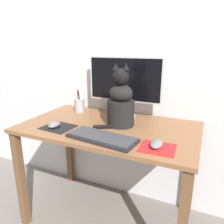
% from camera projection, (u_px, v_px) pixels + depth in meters
% --- Properties ---
extents(ground_plane, '(12.00, 12.00, 0.00)m').
position_uv_depth(ground_plane, '(109.00, 217.00, 1.69)').
color(ground_plane, slate).
extents(wall_back, '(7.00, 0.04, 2.50)m').
position_uv_depth(wall_back, '(129.00, 49.00, 1.65)').
color(wall_back, silver).
rests_on(wall_back, ground_plane).
extents(desk, '(1.17, 0.67, 0.76)m').
position_uv_depth(desk, '(109.00, 141.00, 1.51)').
color(desk, brown).
rests_on(desk, ground_plane).
extents(monitor, '(0.56, 0.17, 0.44)m').
position_uv_depth(monitor, '(125.00, 83.00, 1.60)').
color(monitor, '#B2B2B7').
rests_on(monitor, desk).
extents(keyboard, '(0.43, 0.22, 0.02)m').
position_uv_depth(keyboard, '(102.00, 137.00, 1.25)').
color(keyboard, black).
rests_on(keyboard, desk).
extents(mousepad_left, '(0.21, 0.19, 0.00)m').
position_uv_depth(mousepad_left, '(58.00, 127.00, 1.44)').
color(mousepad_left, black).
rests_on(mousepad_left, desk).
extents(mousepad_right, '(0.19, 0.17, 0.00)m').
position_uv_depth(mousepad_right, '(157.00, 148.00, 1.15)').
color(mousepad_right, red).
rests_on(mousepad_right, desk).
extents(computer_mouse_left, '(0.07, 0.10, 0.04)m').
position_uv_depth(computer_mouse_left, '(54.00, 125.00, 1.43)').
color(computer_mouse_left, slate).
rests_on(computer_mouse_left, mousepad_left).
extents(computer_mouse_right, '(0.06, 0.11, 0.04)m').
position_uv_depth(computer_mouse_right, '(156.00, 144.00, 1.15)').
color(computer_mouse_right, slate).
rests_on(computer_mouse_right, mousepad_right).
extents(cat, '(0.25, 0.25, 0.41)m').
position_uv_depth(cat, '(121.00, 103.00, 1.44)').
color(cat, black).
rests_on(cat, desk).
extents(pen_cup, '(0.08, 0.08, 0.18)m').
position_uv_depth(pen_cup, '(79.00, 105.00, 1.77)').
color(pen_cup, '#99999E').
rests_on(pen_cup, desk).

